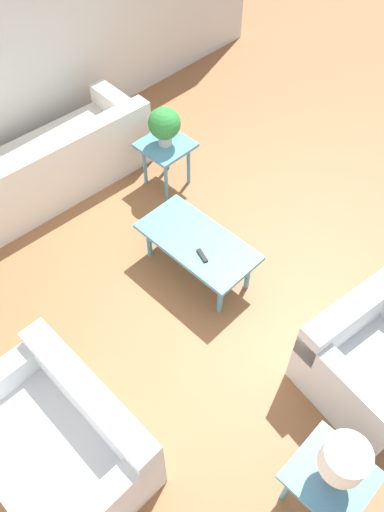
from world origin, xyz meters
TOP-DOWN VIEW (x-y plane):
  - ground_plane at (0.00, 0.00)m, footprint 14.00×14.00m
  - wall_right at (3.06, 0.00)m, footprint 0.12×7.20m
  - sofa at (2.27, 0.36)m, footprint 1.01×2.15m
  - armchair at (-1.49, 0.02)m, footprint 1.05×1.08m
  - loveseat at (-0.25, 2.13)m, footprint 1.34×0.93m
  - coffee_table at (0.30, 0.16)m, footprint 1.14×0.58m
  - side_table_plant at (1.42, -0.51)m, footprint 0.51×0.51m
  - side_table_lamp at (-1.77, 1.04)m, footprint 0.51×0.51m
  - potted_plant at (1.42, -0.51)m, footprint 0.34×0.34m
  - table_lamp at (-1.77, 1.04)m, footprint 0.29×0.29m
  - remote_control at (0.14, 0.26)m, footprint 0.16×0.09m

SIDE VIEW (x-z plane):
  - ground_plane at x=0.00m, z-range 0.00..0.00m
  - loveseat at x=-0.25m, z-range -0.09..0.68m
  - sofa at x=2.27m, z-range -0.10..0.70m
  - armchair at x=-1.49m, z-range -0.08..0.69m
  - coffee_table at x=0.30m, z-range 0.18..0.63m
  - side_table_plant at x=1.42m, z-range 0.19..0.74m
  - side_table_lamp at x=-1.77m, z-range 0.19..0.74m
  - remote_control at x=0.14m, z-range 0.45..0.47m
  - potted_plant at x=1.42m, z-range 0.59..1.02m
  - table_lamp at x=-1.77m, z-range 0.63..1.09m
  - wall_right at x=3.06m, z-range 0.00..2.70m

